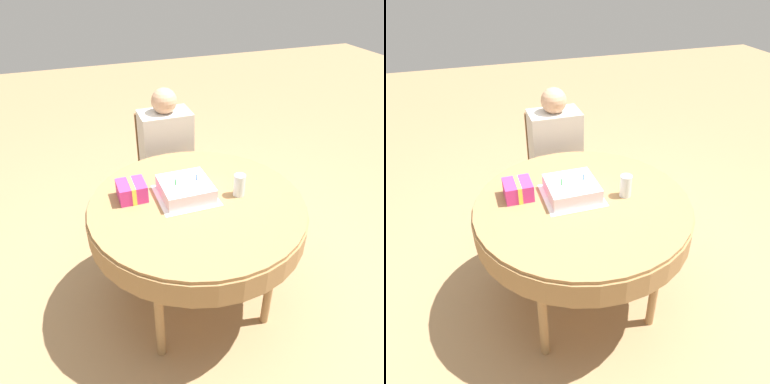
# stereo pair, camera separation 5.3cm
# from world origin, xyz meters

# --- Properties ---
(ground_plane) EXTENTS (12.00, 12.00, 0.00)m
(ground_plane) POSITION_xyz_m (0.00, 0.00, 0.00)
(ground_plane) COLOR #A37F56
(dining_table) EXTENTS (1.22, 1.22, 0.77)m
(dining_table) POSITION_xyz_m (0.00, 0.00, 0.68)
(dining_table) COLOR #9E7547
(dining_table) RESTS_ON ground_plane
(chair) EXTENTS (0.42, 0.42, 0.90)m
(chair) POSITION_xyz_m (0.07, 0.94, 0.48)
(chair) COLOR brown
(chair) RESTS_ON ground_plane
(person) EXTENTS (0.38, 0.34, 1.14)m
(person) POSITION_xyz_m (0.07, 0.84, 0.68)
(person) COLOR tan
(person) RESTS_ON ground_plane
(napkin) EXTENTS (0.33, 0.33, 0.00)m
(napkin) POSITION_xyz_m (-0.04, 0.07, 0.77)
(napkin) COLOR white
(napkin) RESTS_ON dining_table
(birthday_cake) EXTENTS (0.28, 0.28, 0.12)m
(birthday_cake) POSITION_xyz_m (-0.04, 0.07, 0.82)
(birthday_cake) COLOR silver
(birthday_cake) RESTS_ON dining_table
(drinking_glass) EXTENTS (0.07, 0.07, 0.13)m
(drinking_glass) POSITION_xyz_m (0.25, -0.02, 0.84)
(drinking_glass) COLOR silver
(drinking_glass) RESTS_ON dining_table
(gift_box) EXTENTS (0.15, 0.16, 0.10)m
(gift_box) POSITION_xyz_m (-0.33, 0.15, 0.82)
(gift_box) COLOR #D13384
(gift_box) RESTS_ON dining_table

